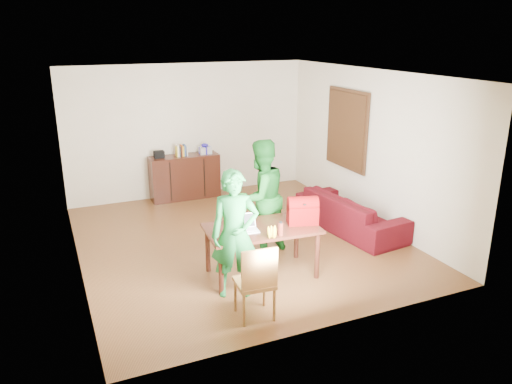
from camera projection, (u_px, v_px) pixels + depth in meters
name	position (u px, v px, depth m)	size (l,w,h in m)	color
room	(236.00, 162.00, 7.96)	(5.20, 5.70, 2.90)	#482512
table	(262.00, 233.00, 6.91)	(1.60, 0.97, 0.72)	black
chair	(255.00, 296.00, 5.98)	(0.47, 0.45, 0.96)	brown
person_near	(235.00, 234.00, 6.34)	(0.61, 0.40, 1.69)	#166528
person_far	(261.00, 197.00, 7.60)	(0.87, 0.68, 1.78)	#135718
laptop	(247.00, 228.00, 6.73)	(0.32, 0.24, 0.21)	white
bananas	(272.00, 236.00, 6.52)	(0.17, 0.11, 0.06)	gold
bottle	(281.00, 228.00, 6.58)	(0.07, 0.07, 0.20)	#5C1F15
red_bag	(303.00, 213.00, 6.99)	(0.42, 0.24, 0.31)	#6A0707
sofa	(350.00, 212.00, 8.62)	(2.13, 0.83, 0.62)	#3E0812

